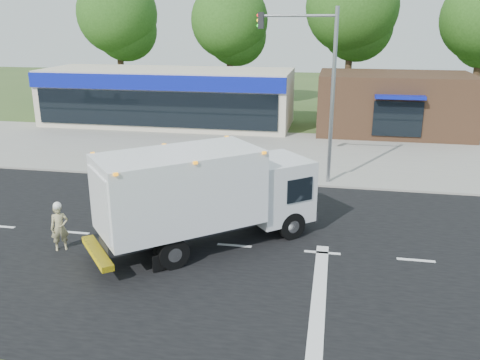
{
  "coord_description": "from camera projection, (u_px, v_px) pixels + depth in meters",
  "views": [
    {
      "loc": [
        3.17,
        -15.66,
        7.48
      ],
      "look_at": [
        -0.21,
        2.15,
        1.7
      ],
      "focal_mm": 38.0,
      "sensor_mm": 36.0,
      "label": 1
    }
  ],
  "objects": [
    {
      "name": "ground",
      "position": [
        234.0,
        246.0,
        17.49
      ],
      "size": [
        120.0,
        120.0,
        0.0
      ],
      "primitive_type": "plane",
      "color": "#385123",
      "rests_on": "ground"
    },
    {
      "name": "road_asphalt",
      "position": [
        234.0,
        246.0,
        17.49
      ],
      "size": [
        60.0,
        14.0,
        0.02
      ],
      "primitive_type": "cube",
      "color": "black",
      "rests_on": "ground"
    },
    {
      "name": "sidewalk",
      "position": [
        267.0,
        175.0,
        25.15
      ],
      "size": [
        60.0,
        2.4,
        0.12
      ],
      "primitive_type": "cube",
      "color": "gray",
      "rests_on": "ground"
    },
    {
      "name": "parking_apron",
      "position": [
        280.0,
        148.0,
        30.59
      ],
      "size": [
        60.0,
        9.0,
        0.02
      ],
      "primitive_type": "cube",
      "color": "gray",
      "rests_on": "ground"
    },
    {
      "name": "lane_markings",
      "position": [
        268.0,
        267.0,
        15.98
      ],
      "size": [
        55.2,
        7.0,
        0.01
      ],
      "color": "silver",
      "rests_on": "road_asphalt"
    },
    {
      "name": "ems_box_truck",
      "position": [
        204.0,
        191.0,
        16.94
      ],
      "size": [
        7.47,
        6.81,
        3.44
      ],
      "rotation": [
        0.0,
        0.0,
        0.7
      ],
      "color": "black",
      "rests_on": "ground"
    },
    {
      "name": "emergency_worker",
      "position": [
        59.0,
        226.0,
        16.95
      ],
      "size": [
        0.7,
        0.65,
        1.72
      ],
      "rotation": [
        0.0,
        0.0,
        0.59
      ],
      "color": "tan",
      "rests_on": "ground"
    },
    {
      "name": "retail_strip_mall",
      "position": [
        167.0,
        97.0,
        37.13
      ],
      "size": [
        18.0,
        6.2,
        4.0
      ],
      "color": "beige",
      "rests_on": "ground"
    },
    {
      "name": "brown_storefront",
      "position": [
        394.0,
        103.0,
        34.34
      ],
      "size": [
        10.0,
        6.7,
        4.0
      ],
      "color": "#382316",
      "rests_on": "ground"
    },
    {
      "name": "traffic_signal_pole",
      "position": [
        319.0,
        78.0,
        22.69
      ],
      "size": [
        3.51,
        0.25,
        8.0
      ],
      "color": "gray",
      "rests_on": "ground"
    },
    {
      "name": "background_trees",
      "position": [
        291.0,
        20.0,
        41.76
      ],
      "size": [
        36.77,
        7.39,
        12.1
      ],
      "color": "#332114",
      "rests_on": "ground"
    }
  ]
}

